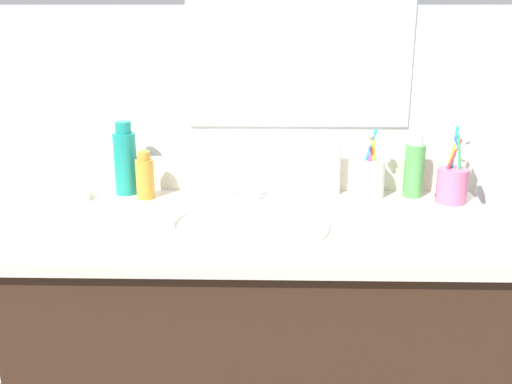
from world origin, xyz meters
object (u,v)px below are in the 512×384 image
at_px(bottle_lotion_white, 329,166).
at_px(cup_white_ceramic, 370,177).
at_px(faucet, 250,189).
at_px(cup_pink, 452,183).
at_px(bottle_oil_amber, 145,177).
at_px(bottle_toner_green, 414,168).
at_px(bottle_mouthwash_teal, 125,161).
at_px(soap_bar, 79,195).

height_order(bottle_lotion_white, cup_white_ceramic, cup_white_ceramic).
xyz_separation_m(faucet, cup_pink, (0.52, -0.01, 0.02)).
relative_size(bottle_lotion_white, cup_pink, 0.84).
height_order(bottle_oil_amber, bottle_toner_green, bottle_toner_green).
distance_m(bottle_lotion_white, cup_pink, 0.32).
xyz_separation_m(bottle_lotion_white, cup_white_ceramic, (0.11, -0.03, -0.02)).
bearing_deg(bottle_lotion_white, cup_white_ceramic, -14.61).
height_order(bottle_lotion_white, bottle_oil_amber, bottle_lotion_white).
bearing_deg(bottle_mouthwash_teal, cup_white_ceramic, -1.61).
height_order(faucet, bottle_mouthwash_teal, bottle_mouthwash_teal).
bearing_deg(bottle_mouthwash_teal, cup_pink, -3.99).
height_order(bottle_lotion_white, bottle_mouthwash_teal, bottle_mouthwash_teal).
distance_m(bottle_oil_amber, bottle_toner_green, 0.71).
height_order(bottle_toner_green, soap_bar, bottle_toner_green).
relative_size(bottle_oil_amber, bottle_toner_green, 0.75).
bearing_deg(bottle_oil_amber, cup_white_ceramic, 2.28).
xyz_separation_m(bottle_mouthwash_teal, soap_bar, (-0.11, -0.06, -0.08)).
bearing_deg(bottle_toner_green, cup_pink, -30.48).
relative_size(bottle_lotion_white, bottle_oil_amber, 1.32).
xyz_separation_m(faucet, bottle_mouthwash_teal, (-0.33, 0.05, 0.06)).
height_order(faucet, cup_pink, cup_pink).
distance_m(bottle_mouthwash_teal, bottle_toner_green, 0.77).
distance_m(bottle_oil_amber, cup_pink, 0.80).
height_order(bottle_mouthwash_teal, bottle_oil_amber, bottle_mouthwash_teal).
height_order(bottle_mouthwash_teal, cup_white_ceramic, bottle_mouthwash_teal).
bearing_deg(cup_white_ceramic, cup_pink, -11.42).
xyz_separation_m(bottle_mouthwash_teal, cup_white_ceramic, (0.65, -0.02, -0.04)).
relative_size(bottle_mouthwash_teal, bottle_toner_green, 1.15).
height_order(bottle_toner_green, cup_white_ceramic, cup_white_ceramic).
distance_m(bottle_mouthwash_teal, bottle_oil_amber, 0.08).
xyz_separation_m(bottle_oil_amber, soap_bar, (-0.17, -0.01, -0.05)).
distance_m(faucet, bottle_mouthwash_teal, 0.34).
height_order(faucet, bottle_lotion_white, bottle_lotion_white).
bearing_deg(faucet, cup_white_ceramic, 5.94).
bearing_deg(bottle_mouthwash_teal, bottle_oil_amber, -35.10).
height_order(bottle_mouthwash_teal, soap_bar, bottle_mouthwash_teal).
relative_size(cup_white_ceramic, cup_pink, 0.92).
height_order(cup_pink, soap_bar, cup_pink).
relative_size(bottle_oil_amber, soap_bar, 1.98).
distance_m(bottle_lotion_white, soap_bar, 0.66).
bearing_deg(bottle_oil_amber, bottle_toner_green, 2.71).
relative_size(bottle_toner_green, cup_pink, 0.85).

